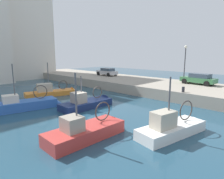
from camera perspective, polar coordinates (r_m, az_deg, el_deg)
name	(u,v)px	position (r m, az deg, el deg)	size (l,w,h in m)	color
water_surface	(89,107)	(18.91, -6.89, -5.04)	(80.00, 80.00, 0.00)	navy
quay_wall	(153,86)	(27.35, 12.04, 0.97)	(9.00, 56.00, 1.20)	#9E9384
fishing_boat_orange	(54,94)	(24.92, -16.70, -1.26)	(6.75, 3.21, 4.76)	orange
fishing_boat_blue	(26,108)	(19.66, -23.79, -5.00)	(6.95, 3.06, 4.96)	#2D60B7
fishing_boat_navy	(89,105)	(18.91, -6.61, -4.67)	(5.92, 2.18, 3.90)	navy
fishing_boat_white	(174,132)	(13.30, 17.79, -11.65)	(5.91, 2.69, 4.45)	white
fishing_boat_red	(90,135)	(12.36, -6.45, -13.19)	(5.81, 2.15, 4.84)	#BC3833
parked_car_silver	(107,72)	(34.12, -1.47, 5.24)	(2.07, 4.08, 1.30)	#B7B7BC
parked_car_green	(199,79)	(26.79, 24.04, 2.90)	(2.15, 4.32, 1.37)	#387547
mooring_bollard_mid	(183,89)	(20.82, 20.11, 0.00)	(0.28, 0.28, 0.55)	#2D2D33
quay_streetlamp	(185,58)	(26.68, 20.61, 8.62)	(0.36, 0.36, 4.83)	#38383D
waterfront_building_central	(25,18)	(44.38, -24.22, 18.66)	(8.85, 7.28, 23.88)	silver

